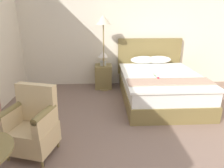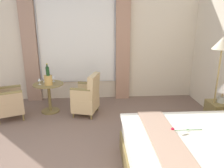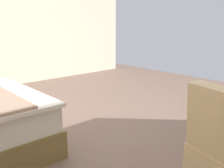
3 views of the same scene
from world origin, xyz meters
The scene contains 12 objects.
wall_window_side centered at (-3.07, 0.00, 1.55)m, with size 0.27×6.31×3.11m.
bed centered at (0.24, 2.00, 0.34)m, with size 1.65×2.23×1.22m.
nightstand centered at (-0.97, 2.80, 0.29)m, with size 0.44×0.43×0.59m.
bedside_lamp centered at (-0.97, 2.80, 0.83)m, with size 0.24×0.24×0.38m.
floor_lamp_brass centered at (-0.96, 2.65, 1.51)m, with size 0.34×0.34×1.79m.
side_table_round centered at (-2.14, -0.61, 0.42)m, with size 0.68×0.68×0.68m.
champagne_bucket centered at (-2.06, -0.59, 0.82)m, with size 0.19×0.19×0.48m.
wine_glass_near_bucket centered at (-2.32, -0.53, 0.78)m, with size 0.07×0.07×0.14m.
wine_glass_near_edge centered at (-2.09, -0.79, 0.79)m, with size 0.07×0.07×0.15m.
snack_plate centered at (-2.31, -0.68, 0.69)m, with size 0.17×0.17×0.04m.
armchair_by_window centered at (-1.93, 0.26, 0.41)m, with size 0.69×0.65×0.94m.
armchair_facing_bed centered at (-1.80, -1.44, 0.44)m, with size 0.70×0.73×0.99m.
Camera 2 is at (2.68, 0.50, 2.07)m, focal length 35.00 mm.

